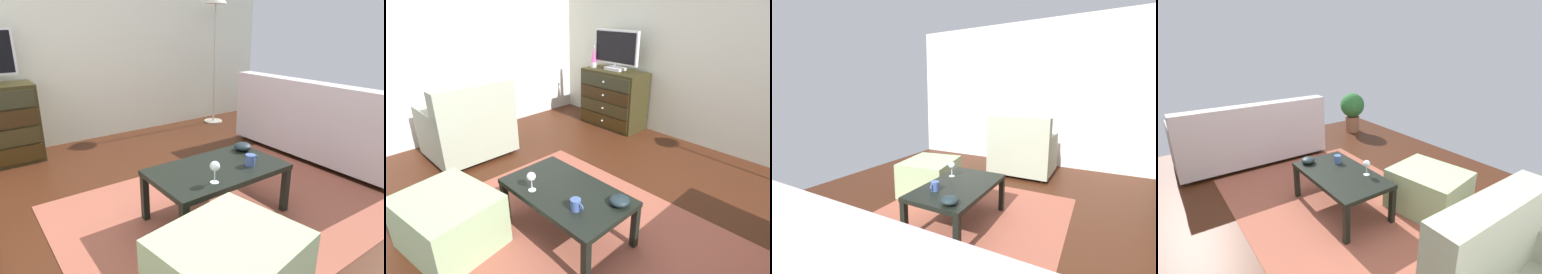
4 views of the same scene
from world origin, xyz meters
TOP-DOWN VIEW (x-y plane):
  - ground_plane at (0.00, 0.00)m, footprint 5.55×4.97m
  - wall_accent_rear at (0.00, 2.24)m, footprint 5.55×0.12m
  - wall_plain_left at (-2.54, 0.00)m, footprint 0.12×4.97m
  - area_rug at (0.20, -0.20)m, footprint 2.60×1.90m
  - dresser at (-1.23, 1.93)m, footprint 0.95×0.49m
  - tv at (-1.25, 1.96)m, footprint 0.76×0.18m
  - lava_lamp at (-1.61, 1.89)m, footprint 0.09×0.09m
  - coffee_table at (0.07, -0.22)m, footprint 1.03×0.59m
  - wine_glass at (-0.11, -0.40)m, footprint 0.07×0.07m
  - mug at (0.31, -0.33)m, footprint 0.11×0.08m
  - bowl_decorative at (0.48, -0.06)m, footprint 0.15×0.15m
  - armchair at (-1.76, -0.12)m, footprint 0.80×0.93m
  - ottoman at (-0.45, -0.95)m, footprint 0.78×0.70m

SIDE VIEW (x-z plane):
  - ground_plane at x=0.00m, z-range -0.05..0.00m
  - area_rug at x=0.20m, z-range 0.00..0.01m
  - ottoman at x=-0.45m, z-range 0.00..0.43m
  - coffee_table at x=0.07m, z-range 0.16..0.56m
  - armchair at x=-1.76m, z-range -0.10..0.84m
  - dresser at x=-1.23m, z-range 0.00..0.85m
  - bowl_decorative at x=0.48m, z-range 0.41..0.47m
  - mug at x=0.31m, z-range 0.41..0.49m
  - wine_glass at x=-0.11m, z-range 0.45..0.60m
  - lava_lamp at x=-1.61m, z-range 0.83..1.16m
  - tv at x=-1.25m, z-range 0.86..1.42m
  - wall_accent_rear at x=0.00m, z-range 0.00..2.50m
  - wall_plain_left at x=-2.54m, z-range 0.00..2.50m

